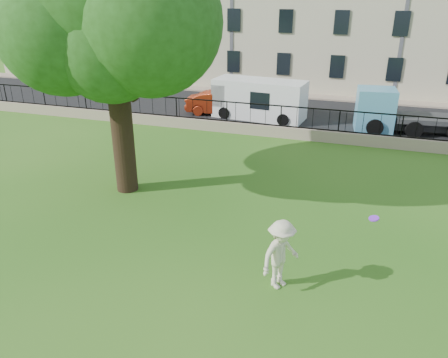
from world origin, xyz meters
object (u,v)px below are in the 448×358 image
(tree, at_px, (107,0))
(red_sedan, at_px, (220,103))
(man, at_px, (281,255))
(frisbee, at_px, (374,218))
(white_van, at_px, (259,99))
(blue_truck, at_px, (409,112))

(tree, xyz_separation_m, red_sedan, (0.09, 11.78, -6.26))
(man, distance_m, frisbee, 2.68)
(tree, xyz_separation_m, man, (7.09, -4.29, -5.98))
(white_van, xyz_separation_m, blue_truck, (8.50, -0.41, 0.02))
(man, xyz_separation_m, white_van, (-4.50, 16.07, 0.17))
(white_van, relative_size, blue_truck, 0.98)
(red_sedan, bearing_deg, blue_truck, -99.24)
(frisbee, relative_size, white_van, 0.05)
(man, xyz_separation_m, red_sedan, (-7.00, 16.07, -0.28))
(tree, relative_size, blue_truck, 1.86)
(tree, relative_size, red_sedan, 2.42)
(white_van, bearing_deg, frisbee, -59.33)
(blue_truck, bearing_deg, man, -109.88)
(tree, height_order, man, tree)
(man, xyz_separation_m, frisbee, (2.20, 1.33, 0.75))
(frisbee, relative_size, blue_truck, 0.05)
(man, relative_size, frisbee, 7.29)
(red_sedan, bearing_deg, frisbee, -155.12)
(red_sedan, height_order, blue_truck, blue_truck)
(red_sedan, distance_m, white_van, 2.54)
(red_sedan, relative_size, blue_truck, 0.77)
(tree, bearing_deg, frisbee, -17.68)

